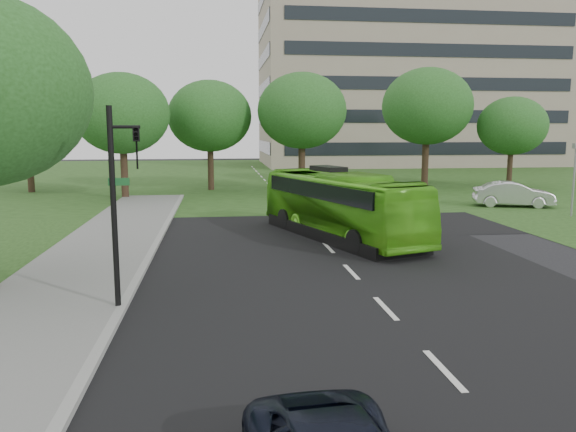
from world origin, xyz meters
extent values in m
plane|color=black|center=(0.00, 0.00, 0.00)|extent=(160.00, 160.00, 0.00)
cube|color=black|center=(0.00, 20.00, 0.01)|extent=(14.00, 120.00, 0.01)
cube|color=black|center=(0.00, 14.00, 0.01)|extent=(80.00, 12.00, 0.01)
cube|color=silver|center=(0.00, 15.00, 0.02)|extent=(0.15, 90.00, 0.01)
cube|color=gray|center=(-7.10, -5.00, 0.07)|extent=(0.25, 60.00, 0.15)
cube|color=#254517|center=(0.00, 45.00, 0.01)|extent=(120.00, 60.00, 0.01)
cube|color=gray|center=(22.00, 62.00, 12.50)|extent=(40.00, 20.00, 25.00)
cube|color=black|center=(22.00, 51.95, 12.50)|extent=(36.80, 0.10, 23.00)
cube|color=black|center=(1.95, 62.00, 12.50)|extent=(0.10, 18.40, 23.00)
cylinder|color=black|center=(-11.02, 24.35, 1.66)|extent=(0.50, 0.50, 3.32)
ellipsoid|color=#224F1A|center=(-11.02, 24.35, 5.96)|extent=(6.59, 6.59, 5.60)
cylinder|color=black|center=(-5.05, 29.56, 1.62)|extent=(0.49, 0.49, 3.25)
ellipsoid|color=#224F1A|center=(-5.05, 29.56, 5.92)|extent=(6.68, 6.68, 5.68)
cylinder|color=black|center=(2.16, 28.00, 1.76)|extent=(0.53, 0.53, 3.52)
ellipsoid|color=#224F1A|center=(2.16, 28.00, 6.32)|extent=(7.00, 7.00, 5.95)
cylinder|color=black|center=(13.14, 30.02, 1.88)|extent=(0.57, 0.57, 3.77)
ellipsoid|color=#224F1A|center=(13.14, 30.02, 6.80)|extent=(7.57, 7.57, 6.44)
cylinder|color=black|center=(20.00, 28.47, 1.44)|extent=(0.43, 0.43, 2.89)
ellipsoid|color=#224F1A|center=(20.00, 28.47, 5.16)|extent=(5.68, 5.68, 4.83)
cylinder|color=black|center=(-18.99, 29.56, 1.67)|extent=(0.50, 0.50, 3.35)
ellipsoid|color=#224F1A|center=(-18.99, 29.56, 5.97)|extent=(6.56, 6.56, 5.58)
imported|color=#55BC1C|center=(0.94, 8.19, 1.48)|extent=(5.84, 10.84, 2.96)
imported|color=silver|center=(14.05, 17.00, 0.79)|extent=(5.11, 3.11, 1.59)
cylinder|color=black|center=(-7.20, -1.23, 2.72)|extent=(0.15, 0.15, 5.44)
cylinder|color=black|center=(-6.82, -1.23, 4.90)|extent=(0.76, 0.09, 0.09)
imported|color=black|center=(-6.55, -1.23, 4.35)|extent=(0.20, 0.23, 1.09)
cube|color=#195926|center=(-7.04, -1.23, 3.48)|extent=(0.54, 0.04, 0.20)
cylinder|color=gray|center=(15.23, 12.74, 1.92)|extent=(0.12, 0.12, 3.85)
cube|color=gray|center=(15.23, 12.74, 3.95)|extent=(0.36, 0.32, 0.29)
camera|label=1|loc=(-4.46, -16.26, 4.82)|focal=35.00mm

